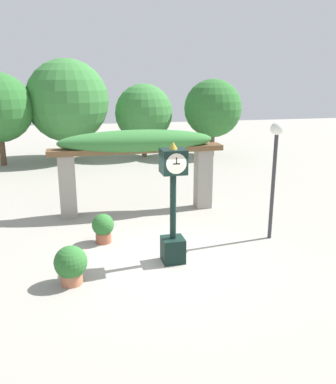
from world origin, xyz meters
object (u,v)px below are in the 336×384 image
object	(u,v)px
pedestal_clock	(173,204)
potted_plant_near_right	(103,227)
potted_plant_near_left	(71,264)
lamp_post	(275,155)

from	to	relation	value
pedestal_clock	potted_plant_near_right	distance (m)	2.35
potted_plant_near_left	lamp_post	xyz separation A→B (m)	(5.21, 1.38, 1.83)
potted_plant_near_left	potted_plant_near_right	xyz separation A→B (m)	(0.83, 2.08, -0.02)
potted_plant_near_right	lamp_post	size ratio (longest dim) A/B	0.25
lamp_post	potted_plant_near_left	bearing A→B (deg)	-165.17
lamp_post	pedestal_clock	bearing A→B (deg)	-164.33
pedestal_clock	potted_plant_near_left	bearing A→B (deg)	-166.23
pedestal_clock	potted_plant_near_left	world-z (taller)	pedestal_clock
potted_plant_near_left	potted_plant_near_right	bearing A→B (deg)	68.36
pedestal_clock	potted_plant_near_right	size ratio (longest dim) A/B	3.62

